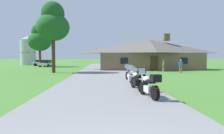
% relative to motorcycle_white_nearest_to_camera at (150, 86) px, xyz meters
% --- Properties ---
extents(ground_plane, '(500.00, 500.00, 0.00)m').
position_rel_motorcycle_white_nearest_to_camera_xyz_m(ground_plane, '(-2.10, 13.70, -0.62)').
color(ground_plane, '#42752D').
extents(asphalt_driveway, '(6.40, 80.00, 0.06)m').
position_rel_motorcycle_white_nearest_to_camera_xyz_m(asphalt_driveway, '(-2.10, 11.70, -0.59)').
color(asphalt_driveway, slate).
rests_on(asphalt_driveway, ground).
extents(motorcycle_white_nearest_to_camera, '(0.82, 2.07, 1.30)m').
position_rel_motorcycle_white_nearest_to_camera_xyz_m(motorcycle_white_nearest_to_camera, '(0.00, 0.00, 0.00)').
color(motorcycle_white_nearest_to_camera, black).
rests_on(motorcycle_white_nearest_to_camera, asphalt_driveway).
extents(motorcycle_white_second_in_row, '(0.90, 2.08, 1.30)m').
position_rel_motorcycle_white_nearest_to_camera_xyz_m(motorcycle_white_second_in_row, '(-0.14, 2.18, -0.01)').
color(motorcycle_white_second_in_row, black).
rests_on(motorcycle_white_second_in_row, asphalt_driveway).
extents(motorcycle_red_third_in_row, '(0.72, 2.08, 1.30)m').
position_rel_motorcycle_white_nearest_to_camera_xyz_m(motorcycle_red_third_in_row, '(-0.09, 4.43, -0.01)').
color(motorcycle_red_third_in_row, black).
rests_on(motorcycle_red_third_in_row, asphalt_driveway).
extents(motorcycle_blue_farthest_in_row, '(0.77, 2.08, 1.30)m').
position_rel_motorcycle_white_nearest_to_camera_xyz_m(motorcycle_blue_farthest_in_row, '(0.06, 6.91, 0.00)').
color(motorcycle_blue_farthest_in_row, black).
rests_on(motorcycle_blue_farthest_in_row, asphalt_driveway).
extents(stone_lodge, '(16.46, 7.10, 5.71)m').
position_rel_motorcycle_white_nearest_to_camera_xyz_m(stone_lodge, '(5.35, 23.09, 1.86)').
color(stone_lodge, brown).
rests_on(stone_lodge, ground).
extents(bystander_olive_shirt_near_lodge, '(0.39, 0.46, 1.69)m').
position_rel_motorcycle_white_nearest_to_camera_xyz_m(bystander_olive_shirt_near_lodge, '(6.16, 18.09, 0.33)').
color(bystander_olive_shirt_near_lodge, '#75664C').
rests_on(bystander_olive_shirt_near_lodge, ground).
extents(bystander_blue_shirt_beside_signpost, '(0.50, 0.36, 1.67)m').
position_rel_motorcycle_white_nearest_to_camera_xyz_m(bystander_blue_shirt_beside_signpost, '(7.56, 15.49, 0.31)').
color(bystander_blue_shirt_beside_signpost, '#75664C').
rests_on(bystander_blue_shirt_beside_signpost, ground).
extents(tree_left_far, '(4.66, 4.66, 8.84)m').
position_rel_motorcycle_white_nearest_to_camera_xyz_m(tree_left_far, '(-14.92, 33.18, 5.15)').
color(tree_left_far, '#422D19').
rests_on(tree_left_far, ground).
extents(tree_left_near, '(4.05, 4.05, 8.82)m').
position_rel_motorcycle_white_nearest_to_camera_xyz_m(tree_left_near, '(-8.25, 16.54, 5.51)').
color(tree_left_near, '#422D19').
rests_on(tree_left_near, ground).
extents(metal_silo_distant, '(3.90, 3.90, 7.31)m').
position_rel_motorcycle_white_nearest_to_camera_xyz_m(metal_silo_distant, '(-20.94, 43.31, 3.04)').
color(metal_silo_distant, '#B2B7BC').
rests_on(metal_silo_distant, ground).
extents(parked_white_suv_far_left, '(4.64, 1.99, 1.40)m').
position_rel_motorcycle_white_nearest_to_camera_xyz_m(parked_white_suv_far_left, '(-15.54, 37.57, 0.16)').
color(parked_white_suv_far_left, silver).
rests_on(parked_white_suv_far_left, ground).
extents(parked_white_sedan_far_left, '(2.25, 4.36, 1.20)m').
position_rel_motorcycle_white_nearest_to_camera_xyz_m(parked_white_sedan_far_left, '(-13.80, 33.60, 0.02)').
color(parked_white_sedan_far_left, silver).
rests_on(parked_white_sedan_far_left, ground).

